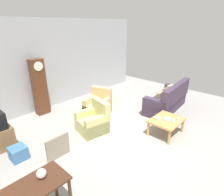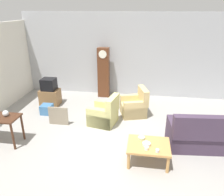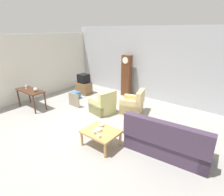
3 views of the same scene
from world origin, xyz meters
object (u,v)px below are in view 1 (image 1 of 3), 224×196
(glass_dome_cloche, at_px, (41,174))
(coffee_table_wood, at_px, (166,121))
(armchair_olive_far, at_px, (98,106))
(cup_white_porcelain, at_px, (173,121))
(couch_floral, at_px, (167,100))
(armchair_olive_near, at_px, (94,122))
(storage_box_blue, at_px, (18,153))
(framed_picture_leaning, at_px, (58,147))
(bowl_white_stacked, at_px, (167,119))
(cup_blue_rimmed, at_px, (178,119))
(bowl_shallow_green, at_px, (157,118))
(grandfather_clock, at_px, (39,87))

(glass_dome_cloche, bearing_deg, coffee_table_wood, -4.19)
(armchair_olive_far, xyz_separation_m, cup_white_porcelain, (0.39, -2.60, 0.19))
(couch_floral, distance_m, coffee_table_wood, 1.74)
(couch_floral, relative_size, armchair_olive_near, 2.34)
(storage_box_blue, bearing_deg, framed_picture_leaning, -44.09)
(armchair_olive_near, xyz_separation_m, armchair_olive_far, (0.89, 0.74, 0.00))
(glass_dome_cloche, bearing_deg, cup_white_porcelain, -7.62)
(couch_floral, distance_m, bowl_white_stacked, 1.81)
(armchair_olive_near, xyz_separation_m, cup_white_porcelain, (1.28, -1.85, 0.19))
(cup_white_porcelain, relative_size, bowl_white_stacked, 0.47)
(storage_box_blue, bearing_deg, armchair_olive_near, -10.62)
(couch_floral, xyz_separation_m, armchair_olive_near, (-2.89, 0.87, -0.05))
(glass_dome_cloche, distance_m, cup_blue_rimmed, 3.85)
(cup_blue_rimmed, bearing_deg, framed_picture_leaning, 150.51)
(cup_white_porcelain, bearing_deg, framed_picture_leaning, 149.14)
(bowl_white_stacked, bearing_deg, armchair_olive_near, 127.24)
(cup_blue_rimmed, relative_size, bowl_shallow_green, 0.46)
(armchair_olive_near, height_order, bowl_shallow_green, armchair_olive_near)
(cup_white_porcelain, distance_m, bowl_shallow_green, 0.44)
(armchair_olive_far, relative_size, storage_box_blue, 2.66)
(coffee_table_wood, distance_m, bowl_white_stacked, 0.12)
(couch_floral, distance_m, grandfather_clock, 4.59)
(armchair_olive_near, relative_size, glass_dome_cloche, 5.93)
(coffee_table_wood, xyz_separation_m, storage_box_blue, (-3.37, 2.02, -0.23))
(grandfather_clock, bearing_deg, bowl_shallow_green, -66.58)
(bowl_white_stacked, relative_size, bowl_shallow_green, 1.08)
(armchair_olive_far, distance_m, cup_white_porcelain, 2.63)
(bowl_white_stacked, bearing_deg, cup_white_porcelain, -89.51)
(grandfather_clock, height_order, bowl_shallow_green, grandfather_clock)
(armchair_olive_far, distance_m, framed_picture_leaning, 2.47)
(armchair_olive_near, relative_size, bowl_shallow_green, 5.50)
(armchair_olive_near, relative_size, framed_picture_leaning, 1.55)
(armchair_olive_far, distance_m, storage_box_blue, 2.96)
(couch_floral, distance_m, framed_picture_leaning, 4.30)
(couch_floral, bearing_deg, armchair_olive_near, 163.26)
(armchair_olive_near, distance_m, coffee_table_wood, 2.11)
(bowl_shallow_green, bearing_deg, cup_white_porcelain, -74.17)
(coffee_table_wood, height_order, cup_white_porcelain, cup_white_porcelain)
(coffee_table_wood, height_order, cup_blue_rimmed, cup_blue_rimmed)
(armchair_olive_far, xyz_separation_m, coffee_table_wood, (0.44, -2.38, 0.09))
(framed_picture_leaning, distance_m, cup_white_porcelain, 3.09)
(cup_blue_rimmed, distance_m, bowl_white_stacked, 0.32)
(cup_blue_rimmed, bearing_deg, grandfather_clock, 115.13)
(bowl_white_stacked, distance_m, bowl_shallow_green, 0.27)
(couch_floral, height_order, cup_white_porcelain, couch_floral)
(framed_picture_leaning, bearing_deg, cup_white_porcelain, -30.86)
(armchair_olive_far, bearing_deg, armchair_olive_near, -140.00)
(cup_white_porcelain, height_order, bowl_shallow_green, cup_white_porcelain)
(armchair_olive_far, bearing_deg, bowl_shallow_green, -82.84)
(grandfather_clock, height_order, framed_picture_leaning, grandfather_clock)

